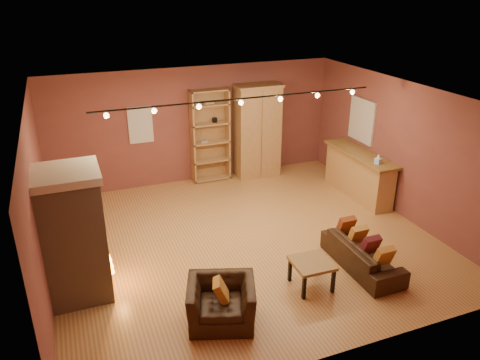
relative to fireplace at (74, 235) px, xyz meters
name	(u,v)px	position (x,y,z in m)	size (l,w,h in m)	color
floor	(245,239)	(3.04, 0.60, -1.06)	(7.00, 7.00, 0.00)	#9D6937
ceiling	(245,97)	(3.04, 0.60, 1.74)	(7.00, 7.00, 0.00)	brown
back_wall	(195,125)	(3.04, 3.85, 0.34)	(7.00, 0.02, 2.80)	brown
left_wall	(38,203)	(-0.46, 0.60, 0.34)	(0.02, 6.50, 2.80)	brown
right_wall	(401,149)	(6.54, 0.60, 0.34)	(0.02, 6.50, 2.80)	brown
fireplace	(74,235)	(0.00, 0.00, 0.00)	(1.01, 0.98, 2.12)	tan
back_window	(140,125)	(1.74, 3.83, 0.49)	(0.56, 0.04, 0.86)	silver
bookcase	(209,134)	(3.37, 3.73, 0.10)	(0.93, 0.36, 2.28)	tan
armoire	(257,131)	(4.56, 3.55, 0.11)	(1.15, 0.65, 2.33)	tan
bar_counter	(358,174)	(6.24, 1.55, -0.53)	(0.59, 2.17, 1.04)	tan
tissue_box	(378,160)	(6.19, 0.86, 0.07)	(0.17, 0.17, 0.23)	#95CAEF
right_window	(362,120)	(6.51, 2.00, 0.59)	(0.05, 0.90, 1.00)	silver
loveseat	(363,250)	(4.59, -1.02, -0.71)	(0.51, 1.70, 0.73)	black
armchair	(221,296)	(1.85, -1.44, -0.63)	(1.13, 0.92, 0.85)	black
coffee_table	(312,265)	(3.49, -1.19, -0.66)	(0.64, 0.64, 0.47)	olive
track_rail	(241,101)	(3.04, 0.80, 1.62)	(5.20, 0.09, 0.13)	black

